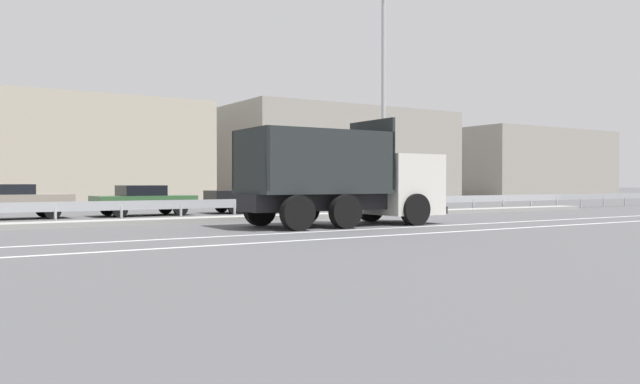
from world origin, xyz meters
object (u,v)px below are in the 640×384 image
parked_car_2 (9,201)px  median_road_sign (377,185)px  parked_car_3 (143,200)px  parked_car_4 (257,196)px  street_lamp_1 (386,89)px  dump_truck (363,187)px

parked_car_2 → median_road_sign: bearing=64.0°
parked_car_2 → parked_car_3: parked_car_2 is taller
parked_car_2 → parked_car_4: 10.40m
street_lamp_1 → parked_car_2: bearing=157.5°
median_road_sign → parked_car_4: bearing=117.8°
dump_truck → median_road_sign: (3.62, 3.92, 0.07)m
median_road_sign → parked_car_2: (-13.26, 5.60, -0.62)m
street_lamp_1 → parked_car_4: bearing=120.9°
street_lamp_1 → parked_car_4: size_ratio=2.07×
median_road_sign → parked_car_2: size_ratio=0.55×
parked_car_4 → parked_car_2: bearing=93.5°
dump_truck → street_lamp_1: street_lamp_1 is taller
median_road_sign → street_lamp_1: bearing=-8.9°
parked_car_2 → street_lamp_1: bearing=64.4°
median_road_sign → parked_car_2: median_road_sign is taller
dump_truck → median_road_sign: bearing=137.9°
parked_car_2 → parked_car_4: (10.40, -0.16, 0.08)m
parked_car_4 → parked_car_3: bearing=92.7°
median_road_sign → parked_car_3: (-8.15, 5.59, -0.65)m
street_lamp_1 → parked_car_2: (-13.69, 5.67, -4.63)m
parked_car_3 → dump_truck: bearing=23.8°
parked_car_2 → parked_car_4: parked_car_4 is taller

